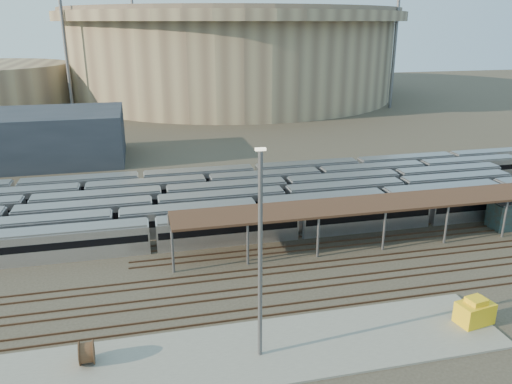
{
  "coord_description": "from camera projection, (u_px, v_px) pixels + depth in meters",
  "views": [
    {
      "loc": [
        -10.49,
        -49.89,
        26.85
      ],
      "look_at": [
        4.08,
        12.0,
        5.09
      ],
      "focal_mm": 35.0,
      "sensor_mm": 36.0,
      "label": 1
    }
  ],
  "objects": [
    {
      "name": "ground",
      "position": [
        245.0,
        270.0,
        56.92
      ],
      "size": [
        420.0,
        420.0,
        0.0
      ],
      "primitive_type": "plane",
      "color": "#383026",
      "rests_on": "ground"
    },
    {
      "name": "apron",
      "position": [
        225.0,
        357.0,
        41.98
      ],
      "size": [
        50.0,
        9.0,
        0.2
      ],
      "primitive_type": "cube",
      "color": "gray",
      "rests_on": "ground"
    },
    {
      "name": "subway_trains",
      "position": [
        201.0,
        203.0,
        72.8
      ],
      "size": [
        129.79,
        23.9,
        3.6
      ],
      "color": "silver",
      "rests_on": "ground"
    },
    {
      "name": "inspection_shed",
      "position": [
        407.0,
        202.0,
        63.75
      ],
      "size": [
        60.3,
        6.0,
        5.3
      ],
      "color": "#5A5A5F",
      "rests_on": "ground"
    },
    {
      "name": "empty_tracks",
      "position": [
        255.0,
        291.0,
        52.28
      ],
      "size": [
        170.0,
        9.62,
        0.18
      ],
      "color": "#4C3323",
      "rests_on": "ground"
    },
    {
      "name": "stadium",
      "position": [
        232.0,
        51.0,
        185.94
      ],
      "size": [
        124.0,
        124.0,
        32.5
      ],
      "color": "gray",
      "rests_on": "ground"
    },
    {
      "name": "service_building",
      "position": [
        14.0,
        139.0,
        98.36
      ],
      "size": [
        42.0,
        20.0,
        10.0
      ],
      "primitive_type": "cube",
      "color": "#1E232D",
      "rests_on": "ground"
    },
    {
      "name": "floodlight_0",
      "position": [
        65.0,
        44.0,
        145.03
      ],
      "size": [
        4.0,
        1.0,
        38.4
      ],
      "color": "#5A5A5F",
      "rests_on": "ground"
    },
    {
      "name": "floodlight_2",
      "position": [
        395.0,
        42.0,
        157.5
      ],
      "size": [
        4.0,
        1.0,
        38.4
      ],
      "color": "#5A5A5F",
      "rests_on": "ground"
    },
    {
      "name": "floodlight_3",
      "position": [
        135.0,
        38.0,
        195.42
      ],
      "size": [
        4.0,
        1.0,
        38.4
      ],
      "color": "#5A5A5F",
      "rests_on": "ground"
    },
    {
      "name": "cable_reel_east",
      "position": [
        87.0,
        353.0,
        40.77
      ],
      "size": [
        1.21,
        2.05,
        1.99
      ],
      "primitive_type": "cylinder",
      "rotation": [
        0.0,
        1.57,
        0.05
      ],
      "color": "brown",
      "rests_on": "apron"
    },
    {
      "name": "yard_light_pole",
      "position": [
        260.0,
        258.0,
        39.27
      ],
      "size": [
        0.81,
        0.36,
        17.91
      ],
      "color": "#5A5A5F",
      "rests_on": "apron"
    },
    {
      "name": "yellow_equipment",
      "position": [
        474.0,
        313.0,
        46.31
      ],
      "size": [
        3.58,
        2.58,
        2.05
      ],
      "primitive_type": "cube",
      "rotation": [
        0.0,
        0.0,
        0.17
      ],
      "color": "yellow",
      "rests_on": "apron"
    }
  ]
}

